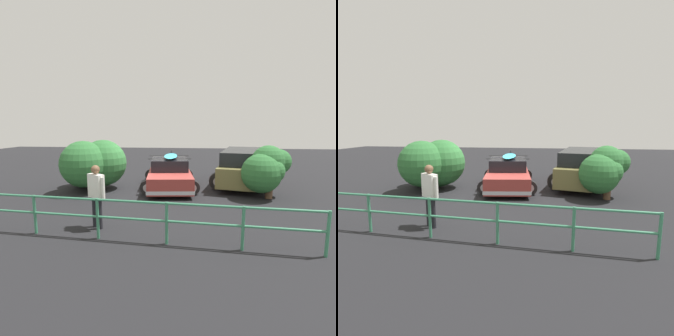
{
  "view_description": "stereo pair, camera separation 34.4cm",
  "coord_description": "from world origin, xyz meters",
  "views": [
    {
      "loc": [
        -1.72,
        10.92,
        2.68
      ],
      "look_at": [
        -0.54,
        0.11,
        0.95
      ],
      "focal_mm": 28.0,
      "sensor_mm": 36.0,
      "label": 1
    },
    {
      "loc": [
        -2.06,
        10.87,
        2.68
      ],
      "look_at": [
        -0.54,
        0.11,
        0.95
      ],
      "focal_mm": 28.0,
      "sensor_mm": 36.0,
      "label": 2
    }
  ],
  "objects": [
    {
      "name": "ground_plane",
      "position": [
        0.0,
        0.0,
        -0.01
      ],
      "size": [
        44.0,
        44.0,
        0.02
      ],
      "primitive_type": "cube",
      "color": "black",
      "rests_on": "ground"
    },
    {
      "name": "sedan_car",
      "position": [
        -0.54,
        -0.54,
        0.61
      ],
      "size": [
        2.69,
        4.69,
        1.56
      ],
      "color": "#9E3833",
      "rests_on": "ground"
    },
    {
      "name": "suv_car",
      "position": [
        -3.84,
        -1.37,
        0.85
      ],
      "size": [
        3.13,
        5.05,
        1.63
      ],
      "color": "brown",
      "rests_on": "ground"
    },
    {
      "name": "person_bystander",
      "position": [
        0.87,
        4.49,
        1.02
      ],
      "size": [
        0.57,
        0.42,
        1.69
      ],
      "color": "black",
      "rests_on": "ground"
    },
    {
      "name": "railing_fence",
      "position": [
        -0.24,
        5.2,
        0.67
      ],
      "size": [
        8.46,
        0.68,
        1.0
      ],
      "color": "#387F5B",
      "rests_on": "ground"
    },
    {
      "name": "bush_near_left",
      "position": [
        2.62,
        0.35,
        1.04
      ],
      "size": [
        2.78,
        2.67,
        2.12
      ],
      "color": "brown",
      "rests_on": "ground"
    },
    {
      "name": "bush_near_right",
      "position": [
        -4.36,
        0.91,
        1.14
      ],
      "size": [
        1.92,
        1.65,
        1.98
      ],
      "color": "brown",
      "rests_on": "ground"
    }
  ]
}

